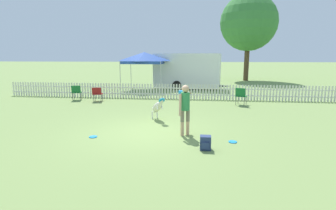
{
  "coord_description": "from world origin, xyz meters",
  "views": [
    {
      "loc": [
        1.67,
        -8.22,
        2.47
      ],
      "look_at": [
        0.52,
        0.95,
        0.77
      ],
      "focal_mm": 28.0,
      "sensor_mm": 36.0,
      "label": 1
    }
  ],
  "objects": [
    {
      "name": "folding_chair_blue_left",
      "position": [
        -5.42,
        5.96,
        0.52
      ],
      "size": [
        0.63,
        0.64,
        0.86
      ],
      "rotation": [
        0.0,
        0.0,
        3.43
      ],
      "color": "#333338",
      "rests_on": "ground_plane"
    },
    {
      "name": "frisbee_near_dog",
      "position": [
        2.64,
        -0.67,
        0.01
      ],
      "size": [
        0.25,
        0.25,
        0.02
      ],
      "color": "#1E8CD8",
      "rests_on": "ground_plane"
    },
    {
      "name": "tree_left_grove",
      "position": [
        6.36,
        20.26,
        5.88
      ],
      "size": [
        5.73,
        5.73,
        8.77
      ],
      "color": "#4C3823",
      "rests_on": "ground_plane"
    },
    {
      "name": "frisbee_near_handler",
      "position": [
        -1.63,
        -0.71,
        0.01
      ],
      "size": [
        0.25,
        0.25,
        0.02
      ],
      "color": "#1E8CD8",
      "rests_on": "ground_plane"
    },
    {
      "name": "ground_plane",
      "position": [
        0.0,
        0.0,
        0.0
      ],
      "size": [
        240.0,
        240.0,
        0.0
      ],
      "primitive_type": "plane",
      "color": "olive"
    },
    {
      "name": "handler_person",
      "position": [
        1.18,
        -0.09,
        1.01
      ],
      "size": [
        0.47,
        1.08,
        1.61
      ],
      "rotation": [
        0.0,
        0.0,
        0.56
      ],
      "color": "tan",
      "rests_on": "ground_plane"
    },
    {
      "name": "equipment_trailer",
      "position": [
        0.62,
        12.46,
        1.43
      ],
      "size": [
        5.93,
        2.67,
        2.72
      ],
      "rotation": [
        0.0,
        0.0,
        -0.12
      ],
      "color": "white",
      "rests_on": "ground_plane"
    },
    {
      "name": "folding_chair_green_right",
      "position": [
        3.73,
        5.47,
        0.55
      ],
      "size": [
        0.67,
        0.68,
        0.91
      ],
      "rotation": [
        0.0,
        0.0,
        2.74
      ],
      "color": "#333338",
      "rests_on": "ground_plane"
    },
    {
      "name": "leaping_dog",
      "position": [
        0.0,
        1.78,
        0.53
      ],
      "size": [
        0.73,
        1.04,
        0.95
      ],
      "rotation": [
        0.0,
        0.0,
        -2.58
      ],
      "color": "beige",
      "rests_on": "ground_plane"
    },
    {
      "name": "folding_chair_center",
      "position": [
        -4.07,
        5.7,
        0.47
      ],
      "size": [
        0.59,
        0.6,
        0.8
      ],
      "rotation": [
        0.0,
        0.0,
        3.31
      ],
      "color": "#333338",
      "rests_on": "ground_plane"
    },
    {
      "name": "backpack_on_grass",
      "position": [
        1.83,
        -1.39,
        0.19
      ],
      "size": [
        0.29,
        0.29,
        0.38
      ],
      "color": "navy",
      "rests_on": "ground_plane"
    },
    {
      "name": "picket_fence",
      "position": [
        -0.0,
        7.13,
        0.45
      ],
      "size": [
        20.69,
        0.04,
        0.89
      ],
      "color": "silver",
      "rests_on": "ground_plane"
    },
    {
      "name": "canopy_tent_main",
      "position": [
        -2.54,
        11.16,
        2.39
      ],
      "size": [
        2.93,
        2.93,
        2.81
      ],
      "color": "#B2B2B2",
      "rests_on": "ground_plane"
    }
  ]
}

